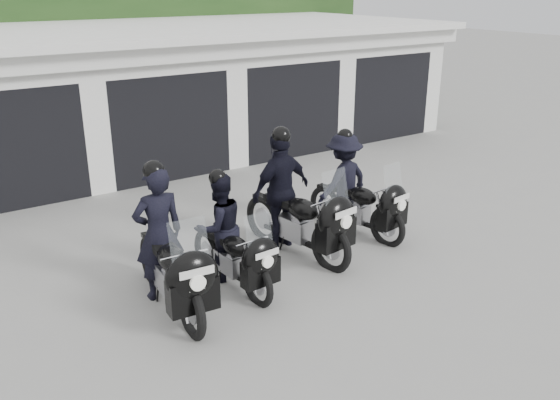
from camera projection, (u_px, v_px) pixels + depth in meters
ground at (338, 280)px, 8.37m from camera, size 80.00×80.00×0.00m
garage_block at (126, 94)px, 14.13m from camera, size 16.40×6.80×2.96m
background_vegetation at (75, 24)px, 17.64m from camera, size 20.00×3.90×5.80m
police_bike_a at (167, 252)px, 7.43m from camera, size 0.77×2.24×1.95m
police_bike_b at (226, 236)px, 8.07m from camera, size 0.79×1.91×1.66m
police_bike_c at (290, 199)px, 9.02m from camera, size 1.16×2.29×2.00m
police_bike_d at (350, 187)px, 9.80m from camera, size 1.14×2.03×1.77m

